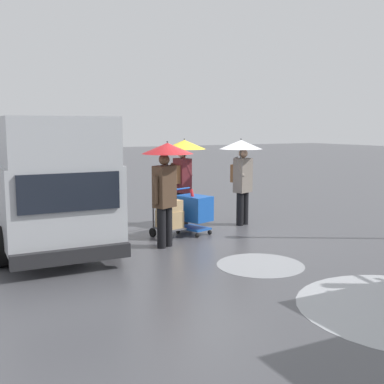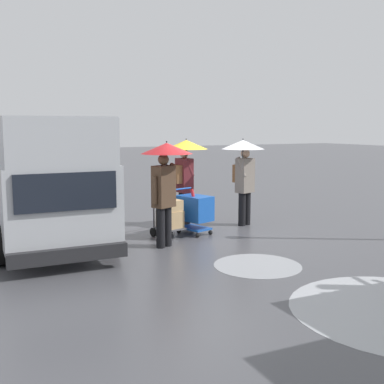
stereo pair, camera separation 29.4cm
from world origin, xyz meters
The scene contains 8 objects.
ground_plane centered at (0.00, 0.00, 0.00)m, with size 90.00×90.00×0.00m, color #4C4C51.
slush_patch_under_van centered at (0.39, 2.54, 0.00)m, with size 1.55×1.55×0.01m, color #999BA0.
cargo_van_parked_right centered at (3.35, -0.88, 1.18)m, with size 2.35×5.41×2.60m.
shopping_cart_vendor centered at (0.21, -0.19, 0.57)m, with size 0.77×0.94×1.04m.
hand_dolly_boxes centered at (0.85, -0.16, 0.50)m, with size 0.65×0.80×1.32m.
pedestrian_pink_side centered at (-0.03, -1.17, 1.57)m, with size 1.04×1.04×2.15m.
pedestrian_black_side centered at (-1.31, -0.51, 1.57)m, with size 1.04×1.04×2.15m.
pedestrian_white_side centered at (1.25, 0.53, 1.58)m, with size 1.04×1.04×2.15m.
Camera 2 is at (5.18, 9.31, 2.43)m, focal length 44.95 mm.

